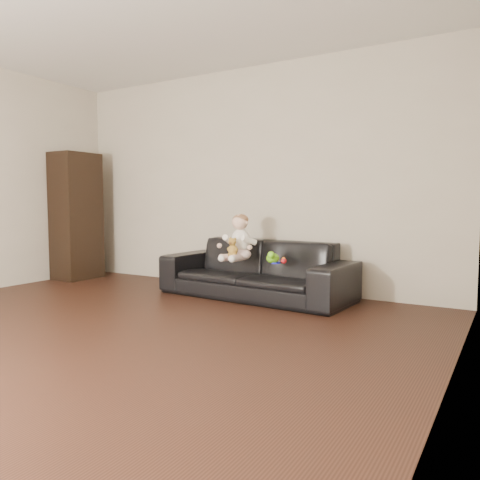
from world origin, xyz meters
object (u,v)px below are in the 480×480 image
Objects in this scene: teddy_bear at (233,247)px; toy_rattle at (284,261)px; toy_blue_disc at (276,263)px; baby at (239,240)px; sofa at (256,269)px; toy_green at (273,258)px; cabinet at (76,216)px.

teddy_bear is 0.55m from toy_rattle.
teddy_bear is 0.47m from toy_blue_disc.
teddy_bear is (0.01, -0.15, -0.06)m from baby.
toy_green is (0.27, -0.13, 0.15)m from sofa.
sofa is at bearing 157.97° from toy_blue_disc.
cabinet is (-2.67, -0.12, 0.53)m from sofa.
cabinet reaches higher than toy_rattle.
toy_green is at bearing 30.19° from teddy_bear.
toy_green is (0.40, 0.14, -0.10)m from teddy_bear.
teddy_bear is 3.28× the size of toy_rattle.
toy_rattle is at bearing 29.18° from teddy_bear.
baby is at bearing -0.39° from cabinet.
baby is 2.60× the size of teddy_bear.
toy_blue_disc is (0.43, 0.14, -0.15)m from teddy_bear.
toy_green is 1.59× the size of toy_blue_disc.
toy_rattle reaches higher than toy_blue_disc.
toy_green reaches higher than toy_rattle.
toy_rattle is at bearing -11.06° from sofa.
toy_rattle is (0.51, 0.16, -0.13)m from teddy_bear.
toy_blue_disc is at bearing -165.36° from toy_rattle.
toy_rattle is at bearing 7.74° from baby.
toy_rattle is 0.60× the size of toy_blue_disc.
cabinet is 28.64× the size of toy_rattle.
toy_green is at bearing -167.23° from toy_blue_disc.
toy_rattle is at bearing 14.12° from toy_green.
baby is 3.23× the size of toy_green.
teddy_bear is (2.54, -0.15, -0.28)m from cabinet.
baby is at bearing 177.84° from toy_green.
baby is 8.53× the size of toy_rattle.
sofa is at bearing 2.05° from cabinet.
teddy_bear reaches higher than toy_rattle.
toy_blue_disc is at bearing 5.27° from baby.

